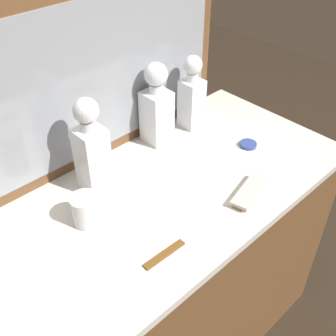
{
  "coord_description": "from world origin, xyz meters",
  "views": [
    {
      "loc": [
        -0.69,
        -0.72,
        1.72
      ],
      "look_at": [
        0.0,
        0.0,
        0.92
      ],
      "focal_mm": 45.1,
      "sensor_mm": 36.0,
      "label": 1
    }
  ],
  "objects_px": {
    "crystal_decanter_left": "(92,154)",
    "crystal_decanter_far_right": "(157,111)",
    "porcelain_dish": "(248,145)",
    "crystal_tumbler_center": "(86,211)",
    "tortoiseshell_comb": "(164,254)",
    "silver_brush_front": "(250,192)",
    "crystal_decanter_rear": "(192,99)"
  },
  "relations": [
    {
      "from": "crystal_tumbler_center",
      "to": "porcelain_dish",
      "type": "xyz_separation_m",
      "value": [
        0.63,
        -0.09,
        -0.04
      ]
    },
    {
      "from": "crystal_decanter_rear",
      "to": "silver_brush_front",
      "type": "relative_size",
      "value": 1.59
    },
    {
      "from": "crystal_decanter_left",
      "to": "silver_brush_front",
      "type": "distance_m",
      "value": 0.49
    },
    {
      "from": "silver_brush_front",
      "to": "tortoiseshell_comb",
      "type": "xyz_separation_m",
      "value": [
        -0.35,
        0.01,
        -0.01
      ]
    },
    {
      "from": "crystal_decanter_left",
      "to": "crystal_decanter_rear",
      "type": "relative_size",
      "value": 1.13
    },
    {
      "from": "crystal_decanter_far_right",
      "to": "crystal_decanter_rear",
      "type": "xyz_separation_m",
      "value": [
        0.16,
        -0.02,
        -0.01
      ]
    },
    {
      "from": "porcelain_dish",
      "to": "crystal_decanter_left",
      "type": "bearing_deg",
      "value": 159.66
    },
    {
      "from": "crystal_decanter_far_right",
      "to": "crystal_decanter_rear",
      "type": "distance_m",
      "value": 0.16
    },
    {
      "from": "crystal_decanter_left",
      "to": "crystal_decanter_far_right",
      "type": "xyz_separation_m",
      "value": [
        0.31,
        0.06,
        -0.01
      ]
    },
    {
      "from": "tortoiseshell_comb",
      "to": "crystal_tumbler_center",
      "type": "bearing_deg",
      "value": 107.01
    },
    {
      "from": "crystal_decanter_far_right",
      "to": "crystal_decanter_rear",
      "type": "bearing_deg",
      "value": -6.22
    },
    {
      "from": "crystal_decanter_left",
      "to": "crystal_decanter_far_right",
      "type": "distance_m",
      "value": 0.32
    },
    {
      "from": "crystal_decanter_left",
      "to": "crystal_decanter_far_right",
      "type": "relative_size",
      "value": 1.06
    },
    {
      "from": "crystal_decanter_far_right",
      "to": "silver_brush_front",
      "type": "relative_size",
      "value": 1.69
    },
    {
      "from": "tortoiseshell_comb",
      "to": "crystal_decanter_far_right",
      "type": "bearing_deg",
      "value": 49.51
    },
    {
      "from": "tortoiseshell_comb",
      "to": "crystal_decanter_rear",
      "type": "bearing_deg",
      "value": 37.67
    },
    {
      "from": "crystal_decanter_left",
      "to": "porcelain_dish",
      "type": "height_order",
      "value": "crystal_decanter_left"
    },
    {
      "from": "crystal_decanter_far_right",
      "to": "crystal_tumbler_center",
      "type": "height_order",
      "value": "crystal_decanter_far_right"
    },
    {
      "from": "crystal_decanter_left",
      "to": "tortoiseshell_comb",
      "type": "bearing_deg",
      "value": -95.59
    },
    {
      "from": "porcelain_dish",
      "to": "crystal_tumbler_center",
      "type": "bearing_deg",
      "value": 171.98
    },
    {
      "from": "silver_brush_front",
      "to": "crystal_decanter_far_right",
      "type": "bearing_deg",
      "value": 90.15
    },
    {
      "from": "crystal_decanter_rear",
      "to": "tortoiseshell_comb",
      "type": "xyz_separation_m",
      "value": [
        -0.51,
        -0.39,
        -0.11
      ]
    },
    {
      "from": "crystal_tumbler_center",
      "to": "silver_brush_front",
      "type": "distance_m",
      "value": 0.49
    },
    {
      "from": "crystal_decanter_left",
      "to": "tortoiseshell_comb",
      "type": "relative_size",
      "value": 2.36
    },
    {
      "from": "crystal_decanter_far_right",
      "to": "crystal_tumbler_center",
      "type": "relative_size",
      "value": 3.27
    },
    {
      "from": "crystal_decanter_rear",
      "to": "crystal_tumbler_center",
      "type": "height_order",
      "value": "crystal_decanter_rear"
    },
    {
      "from": "crystal_decanter_rear",
      "to": "porcelain_dish",
      "type": "xyz_separation_m",
      "value": [
        0.05,
        -0.24,
        -0.11
      ]
    },
    {
      "from": "crystal_tumbler_center",
      "to": "silver_brush_front",
      "type": "xyz_separation_m",
      "value": [
        0.42,
        -0.25,
        -0.03
      ]
    },
    {
      "from": "silver_brush_front",
      "to": "tortoiseshell_comb",
      "type": "bearing_deg",
      "value": 178.51
    },
    {
      "from": "porcelain_dish",
      "to": "tortoiseshell_comb",
      "type": "bearing_deg",
      "value": -164.41
    },
    {
      "from": "crystal_decanter_far_right",
      "to": "crystal_decanter_rear",
      "type": "relative_size",
      "value": 1.07
    },
    {
      "from": "crystal_tumbler_center",
      "to": "porcelain_dish",
      "type": "distance_m",
      "value": 0.63
    }
  ]
}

